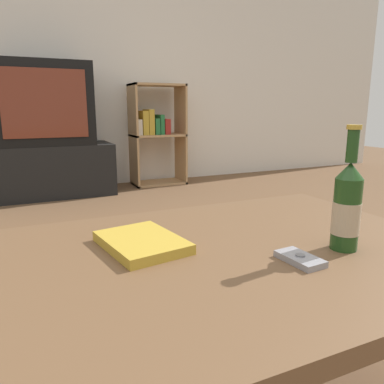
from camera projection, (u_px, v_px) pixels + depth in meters
The scene contains 8 objects.
back_wall at pixel (50, 45), 3.33m from camera, with size 8.00×0.05×2.60m.
coffee_table at pixel (190, 278), 0.85m from camera, with size 1.31×0.78×0.43m.
tv_stand at pixel (49, 170), 3.24m from camera, with size 1.08×0.48×0.45m.
television at pixel (43, 104), 3.11m from camera, with size 0.77×0.48×0.68m.
bookshelf at pixel (155, 131), 3.67m from camera, with size 0.51×0.30×0.98m.
beer_bottle at pixel (347, 206), 0.86m from camera, with size 0.06×0.06×0.29m.
cell_phone at pixel (300, 259), 0.81m from camera, with size 0.06×0.11×0.02m.
table_book at pixel (142, 242), 0.89m from camera, with size 0.20×0.25×0.02m.
Camera 1 is at (-0.32, -0.72, 0.75)m, focal length 35.00 mm.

